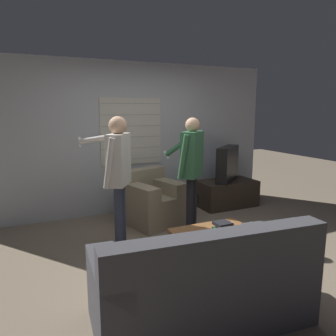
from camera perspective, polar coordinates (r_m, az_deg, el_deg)
name	(u,v)px	position (r m, az deg, el deg)	size (l,w,h in m)	color
ground_plane	(188,255)	(4.19, 3.55, -14.87)	(16.00, 16.00, 0.00)	#7F705B
wall_back	(133,138)	(5.67, -6.17, 5.19)	(5.20, 0.08, 2.55)	#ADB2B7
couch_blue	(203,286)	(2.90, 6.06, -19.78)	(1.86, 1.01, 0.90)	#424247
armchair_beige	(152,201)	(5.16, -2.83, -5.80)	(0.94, 0.95, 0.83)	gray
coffee_table	(215,235)	(3.85, 8.18, -11.42)	(0.92, 0.63, 0.40)	brown
tv_stand	(227,193)	(6.15, 10.16, -4.37)	(1.06, 0.59, 0.47)	#33281E
tv	(227,164)	(6.04, 10.30, 0.73)	(0.73, 0.65, 0.63)	black
person_left_standing	(118,166)	(4.08, -8.72, 0.29)	(0.60, 0.79, 1.69)	#33384C
person_right_standing	(191,162)	(4.56, 4.08, 1.06)	(0.50, 0.78, 1.66)	black
book_stack	(223,226)	(3.89, 9.54, -9.85)	(0.24, 0.19, 0.09)	#33754C
soda_can	(252,228)	(3.84, 14.41, -10.08)	(0.07, 0.07, 0.13)	#194C9E
spare_remote	(231,225)	(4.04, 10.90, -9.64)	(0.11, 0.13, 0.02)	white
floor_fan	(191,203)	(5.58, 3.96, -6.11)	(0.33, 0.20, 0.42)	black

